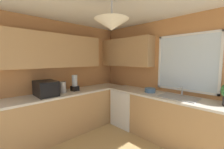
{
  "coord_description": "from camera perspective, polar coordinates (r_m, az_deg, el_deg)",
  "views": [
    {
      "loc": [
        1.35,
        -1.29,
        1.62
      ],
      "look_at": [
        -0.64,
        0.62,
        1.33
      ],
      "focal_mm": 23.02,
      "sensor_mm": 36.0,
      "label": 1
    }
  ],
  "objects": [
    {
      "name": "room_shell",
      "position": [
        2.82,
        -3.76,
        9.37
      ],
      "size": [
        3.83,
        3.57,
        2.54
      ],
      "color": "#C6844C",
      "rests_on": "ground_plane"
    },
    {
      "name": "counter_run_left",
      "position": [
        3.38,
        -19.13,
        -14.46
      ],
      "size": [
        0.65,
        3.18,
        0.91
      ],
      "color": "tan",
      "rests_on": "ground_plane"
    },
    {
      "name": "counter_run_back",
      "position": [
        3.16,
        22.53,
        -16.07
      ],
      "size": [
        2.92,
        0.65,
        0.91
      ],
      "color": "tan",
      "rests_on": "ground_plane"
    },
    {
      "name": "dishwasher",
      "position": [
        3.69,
        6.12,
        -12.81
      ],
      "size": [
        0.6,
        0.6,
        0.87
      ],
      "primitive_type": "cube",
      "color": "white",
      "rests_on": "ground_plane"
    },
    {
      "name": "microwave",
      "position": [
        3.11,
        -24.78,
        -4.98
      ],
      "size": [
        0.48,
        0.36,
        0.29
      ],
      "primitive_type": "cube",
      "color": "black",
      "rests_on": "counter_run_left"
    },
    {
      "name": "kettle",
      "position": [
        3.22,
        -18.87,
        -4.84
      ],
      "size": [
        0.12,
        0.12,
        0.24
      ],
      "primitive_type": "cylinder",
      "color": "#B7B7BC",
      "rests_on": "counter_run_left"
    },
    {
      "name": "sink_assembly",
      "position": [
        2.99,
        24.94,
        -8.09
      ],
      "size": [
        0.66,
        0.4,
        0.19
      ],
      "color": "#9EA0A5",
      "rests_on": "counter_run_back"
    },
    {
      "name": "bowl",
      "position": [
        3.23,
        14.85,
        -6.04
      ],
      "size": [
        0.23,
        0.23,
        0.09
      ],
      "primitive_type": "cylinder",
      "color": "#4C7099",
      "rests_on": "counter_run_back"
    },
    {
      "name": "blender_appliance",
      "position": [
        3.36,
        -14.58,
        -3.55
      ],
      "size": [
        0.15,
        0.15,
        0.36
      ],
      "color": "black",
      "rests_on": "counter_run_left"
    }
  ]
}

